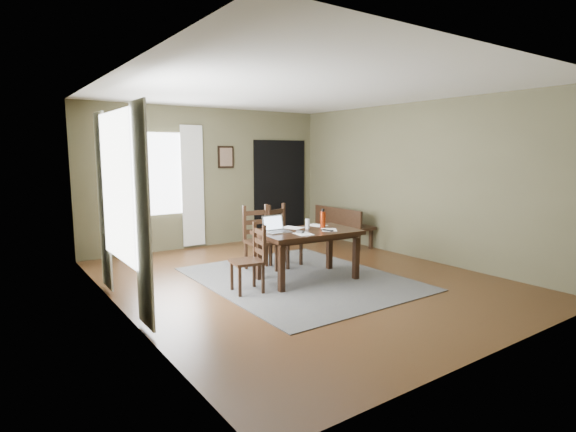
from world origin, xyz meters
TOP-DOWN VIEW (x-y plane):
  - ground at (0.00, 0.00)m, footprint 5.00×6.00m
  - room_shell at (0.00, 0.00)m, footprint 5.02×6.02m
  - rug at (0.00, 0.00)m, footprint 2.60×3.20m
  - dining_table at (0.07, -0.09)m, footprint 1.50×0.98m
  - chair_end at (-0.89, -0.11)m, footprint 0.45×0.45m
  - chair_back_left at (-0.22, 0.77)m, footprint 0.49×0.49m
  - chair_back_right at (0.26, 0.80)m, footprint 0.54×0.54m
  - bench at (2.15, 1.49)m, footprint 0.43×1.34m
  - laptop at (-0.37, 0.08)m, footprint 0.34×0.27m
  - computer_mouse at (-0.14, -0.19)m, footprint 0.08×0.11m
  - tv_remote at (0.28, -0.28)m, footprint 0.11×0.19m
  - drinking_glass at (0.16, 0.02)m, footprint 0.08×0.08m
  - water_bottle at (0.41, -0.02)m, footprint 0.09×0.09m
  - paper_b at (0.36, -0.23)m, footprint 0.34×0.35m
  - paper_c at (0.03, 0.23)m, footprint 0.34×0.38m
  - paper_d at (0.46, 0.19)m, footprint 0.29×0.33m
  - paper_e at (-0.14, -0.28)m, footprint 0.24×0.29m
  - window_left at (-2.47, 0.20)m, footprint 0.01×1.30m
  - window_back at (-1.00, 2.97)m, footprint 1.00×0.01m
  - curtain_left_near at (-2.44, -0.62)m, footprint 0.03×0.48m
  - curtain_left_far at (-2.44, 1.02)m, footprint 0.03×0.48m
  - curtain_back_left at (-1.62, 2.94)m, footprint 0.44×0.03m
  - curtain_back_right at (-0.38, 2.94)m, footprint 0.44×0.03m
  - framed_picture at (0.35, 2.97)m, footprint 0.34×0.03m
  - doorway_back at (1.65, 2.97)m, footprint 1.30×0.03m

SIDE VIEW (x-z plane):
  - ground at x=0.00m, z-range -0.01..0.00m
  - rug at x=0.00m, z-range 0.00..0.01m
  - chair_end at x=-0.89m, z-range -0.01..0.90m
  - bench at x=2.15m, z-range 0.07..0.83m
  - chair_back_right at x=0.26m, z-range -0.01..0.99m
  - chair_back_left at x=-0.22m, z-range -0.01..1.00m
  - dining_table at x=0.07m, z-range 0.28..1.00m
  - paper_e at x=-0.14m, z-range 0.73..0.73m
  - paper_b at x=0.36m, z-range 0.73..0.73m
  - paper_d at x=0.46m, z-range 0.73..0.73m
  - paper_c at x=0.03m, z-range 0.73..0.73m
  - tv_remote at x=0.28m, z-range 0.73..0.75m
  - computer_mouse at x=-0.14m, z-range 0.73..0.76m
  - laptop at x=-0.37m, z-range 0.67..0.91m
  - drinking_glass at x=0.16m, z-range 0.73..0.88m
  - water_bottle at x=0.41m, z-range 0.72..1.00m
  - doorway_back at x=1.65m, z-range 0.00..2.10m
  - curtain_left_near at x=-2.44m, z-range 0.05..2.35m
  - curtain_left_far at x=-2.44m, z-range 0.05..2.35m
  - curtain_back_left at x=-1.62m, z-range 0.05..2.35m
  - curtain_back_right at x=-0.38m, z-range 0.05..2.35m
  - window_left at x=-2.47m, z-range 0.60..2.30m
  - window_back at x=-1.00m, z-range 0.70..2.20m
  - framed_picture at x=0.35m, z-range 1.53..1.97m
  - room_shell at x=0.00m, z-range 0.45..3.16m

